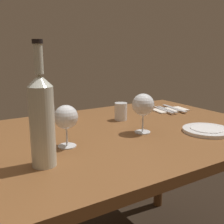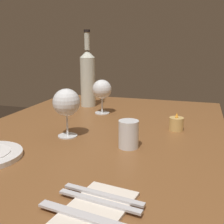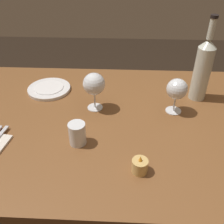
{
  "view_description": "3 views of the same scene",
  "coord_description": "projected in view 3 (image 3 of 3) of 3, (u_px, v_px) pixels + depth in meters",
  "views": [
    {
      "loc": [
        -0.63,
        -0.95,
        1.08
      ],
      "look_at": [
        -0.05,
        -0.02,
        0.83
      ],
      "focal_mm": 44.4,
      "sensor_mm": 36.0,
      "label": 1
    },
    {
      "loc": [
        0.89,
        0.34,
        1.06
      ],
      "look_at": [
        0.04,
        0.07,
        0.83
      ],
      "focal_mm": 45.29,
      "sensor_mm": 36.0,
      "label": 2
    },
    {
      "loc": [
        -0.05,
        0.83,
        1.37
      ],
      "look_at": [
        -0.02,
        0.07,
        0.83
      ],
      "focal_mm": 40.95,
      "sensor_mm": 36.0,
      "label": 3
    }
  ],
  "objects": [
    {
      "name": "wine_glass_right",
      "position": [
        177.0,
        90.0,
        1.03
      ],
      "size": [
        0.09,
        0.09,
        0.15
      ],
      "color": "white",
      "rests_on": "dining_table"
    },
    {
      "name": "dinner_plate",
      "position": [
        49.0,
        89.0,
        1.22
      ],
      "size": [
        0.2,
        0.2,
        0.02
      ],
      "color": "white",
      "rests_on": "dining_table"
    },
    {
      "name": "votive_candle",
      "position": [
        140.0,
        166.0,
        0.81
      ],
      "size": [
        0.05,
        0.05,
        0.07
      ],
      "color": "#DBB266",
      "rests_on": "dining_table"
    },
    {
      "name": "water_tumbler",
      "position": [
        77.0,
        135.0,
        0.91
      ],
      "size": [
        0.06,
        0.06,
        0.08
      ],
      "color": "white",
      "rests_on": "dining_table"
    },
    {
      "name": "dining_table",
      "position": [
        109.0,
        135.0,
        1.1
      ],
      "size": [
        1.3,
        0.9,
        0.74
      ],
      "color": "brown",
      "rests_on": "ground"
    },
    {
      "name": "wine_bottle",
      "position": [
        203.0,
        69.0,
        1.09
      ],
      "size": [
        0.07,
        0.07,
        0.37
      ],
      "color": "silver",
      "rests_on": "dining_table"
    },
    {
      "name": "wine_glass_left",
      "position": [
        94.0,
        85.0,
        1.04
      ],
      "size": [
        0.09,
        0.09,
        0.16
      ],
      "color": "white",
      "rests_on": "dining_table"
    },
    {
      "name": "ground_plane",
      "position": [
        110.0,
        220.0,
        1.48
      ],
      "size": [
        6.0,
        6.0,
        0.0
      ],
      "primitive_type": "plane",
      "color": "black"
    }
  ]
}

